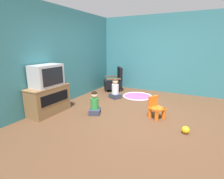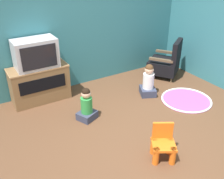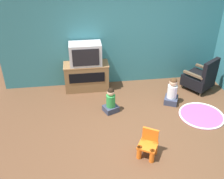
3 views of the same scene
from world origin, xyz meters
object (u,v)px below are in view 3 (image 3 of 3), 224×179
(black_armchair, at_px, (200,78))
(yellow_kid_chair, at_px, (148,146))
(television, at_px, (85,54))
(tv_cabinet, at_px, (87,76))
(child_watching_left, at_px, (172,92))
(child_watching_center, at_px, (111,101))

(black_armchair, bearing_deg, yellow_kid_chair, 13.13)
(television, relative_size, yellow_kid_chair, 1.49)
(tv_cabinet, distance_m, child_watching_left, 2.08)
(child_watching_left, bearing_deg, tv_cabinet, 89.90)
(television, xyz_separation_m, yellow_kid_chair, (0.93, -2.41, -0.74))
(television, relative_size, child_watching_center, 1.27)
(tv_cabinet, relative_size, child_watching_left, 1.66)
(tv_cabinet, xyz_separation_m, black_armchair, (2.75, -0.41, -0.03))
(child_watching_center, bearing_deg, yellow_kid_chair, -95.21)
(tv_cabinet, relative_size, television, 1.44)
(black_armchair, distance_m, child_watching_center, 2.38)
(television, distance_m, child_watching_left, 2.18)
(child_watching_center, bearing_deg, black_armchair, -8.61)
(black_armchair, distance_m, child_watching_left, 1.00)
(black_armchair, height_order, yellow_kid_chair, black_armchair)
(television, xyz_separation_m, black_armchair, (2.75, -0.40, -0.62))
(tv_cabinet, xyz_separation_m, yellow_kid_chair, (0.93, -2.42, -0.16))
(yellow_kid_chair, relative_size, child_watching_center, 0.85)
(tv_cabinet, bearing_deg, child_watching_left, -25.47)
(yellow_kid_chair, xyz_separation_m, child_watching_center, (-0.47, 1.39, 0.05))
(television, height_order, child_watching_left, television)
(child_watching_left, bearing_deg, child_watching_center, 121.19)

